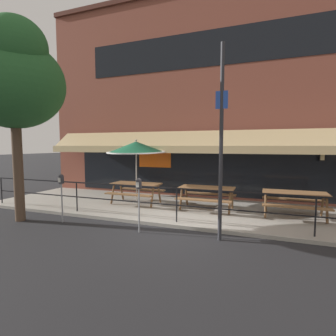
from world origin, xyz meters
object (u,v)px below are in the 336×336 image
Objects in this scene: picnic_table_centre at (207,192)px; street_tree_curbside at (14,79)px; street_sign_pole at (221,142)px; parking_meter_far at (139,189)px; patio_umbrella_left at (136,147)px; picnic_table_right at (294,197)px; picnic_table_left at (136,187)px; parking_meter_near at (61,184)px.

street_tree_curbside is (-4.96, -2.94, 3.44)m from picnic_table_centre.
street_sign_pole is at bearing -71.00° from picnic_table_centre.
parking_meter_far is 2.37m from street_sign_pole.
street_tree_curbside is at bearing -175.03° from street_sign_pole.
street_tree_curbside is at bearing -174.95° from parking_meter_far.
patio_umbrella_left is at bearing 118.53° from parking_meter_far.
picnic_table_right is at bearing -0.75° from patio_umbrella_left.
picnic_table_left is 3.02m from parking_meter_far.
parking_meter_near is 1.00× the size of parking_meter_far.
picnic_table_right is at bearing -0.27° from picnic_table_left.
street_tree_curbside reaches higher than picnic_table_centre.
street_tree_curbside is (-2.31, -2.99, 1.96)m from patio_umbrella_left.
picnic_table_left is at bearing -90.00° from patio_umbrella_left.
patio_umbrella_left reaches higher than parking_meter_near.
street_sign_pole reaches higher than parking_meter_near.
picnic_table_centre is 3.05m from street_sign_pole.
street_sign_pole reaches higher than parking_meter_far.
street_tree_curbside is at bearing -127.67° from patio_umbrella_left.
street_tree_curbside is at bearing -159.01° from picnic_table_right.
street_sign_pole is at bearing -35.46° from patio_umbrella_left.
parking_meter_far is at bearing -114.82° from picnic_table_centre.
picnic_table_right is at bearing 33.87° from parking_meter_far.
picnic_table_right is at bearing 20.99° from street_tree_curbside.
street_sign_pole is (4.57, 0.15, 1.19)m from parking_meter_near.
picnic_table_centre is 1.00× the size of picnic_table_right.
street_sign_pole is (3.49, -2.44, 1.63)m from picnic_table_left.
parking_meter_near is 0.31× the size of street_sign_pole.
patio_umbrella_left reaches higher than parking_meter_far.
street_sign_pole is 6.10m from street_tree_curbside.
picnic_table_right is 1.27× the size of parking_meter_near.
patio_umbrella_left is 0.42× the size of street_tree_curbside.
street_tree_curbside reaches higher than street_sign_pole.
parking_meter_far reaches higher than picnic_table_left.
picnic_table_left is 0.32× the size of street_tree_curbside.
street_tree_curbside reaches higher than parking_meter_far.
parking_meter_near is at bearing 179.45° from parking_meter_far.
parking_meter_near is 3.26m from street_tree_curbside.
picnic_table_right is 8.85m from street_tree_curbside.
picnic_table_left is at bearing 179.73° from picnic_table_right.
picnic_table_centre is 0.32× the size of street_tree_curbside.
picnic_table_centre is at bearing -1.08° from patio_umbrella_left.
street_tree_curbside reaches higher than parking_meter_near.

